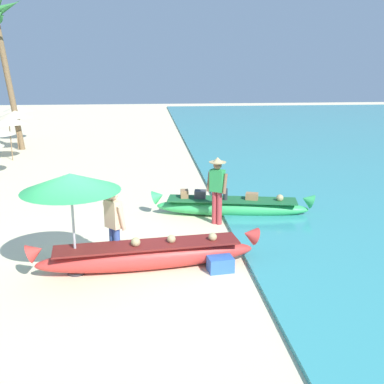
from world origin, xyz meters
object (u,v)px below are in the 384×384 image
(boat_red_foreground, at_px, (148,255))
(boat_green_midground, at_px, (231,206))
(person_tourist_customer, at_px, (114,222))
(person_vendor_hatted, at_px, (217,186))
(patio_umbrella_large, at_px, (70,183))
(cooler_box, at_px, (220,264))

(boat_red_foreground, bearing_deg, boat_green_midground, 54.93)
(boat_red_foreground, bearing_deg, person_tourist_customer, 152.88)
(boat_red_foreground, xyz_separation_m, boat_green_midground, (2.34, 3.33, -0.02))
(person_vendor_hatted, relative_size, person_tourist_customer, 1.10)
(boat_green_midground, bearing_deg, person_vendor_hatted, -127.77)
(boat_green_midground, relative_size, patio_umbrella_large, 2.16)
(person_tourist_customer, xyz_separation_m, patio_umbrella_large, (-0.77, -0.44, 0.98))
(boat_red_foreground, distance_m, person_vendor_hatted, 3.33)
(boat_green_midground, xyz_separation_m, patio_umbrella_large, (-3.80, -3.42, 1.62))
(cooler_box, bearing_deg, person_vendor_hatted, 75.12)
(person_vendor_hatted, height_order, person_tourist_customer, person_vendor_hatted)
(person_vendor_hatted, xyz_separation_m, cooler_box, (-0.36, -2.95, -0.89))
(boat_red_foreground, xyz_separation_m, cooler_box, (1.47, -0.27, -0.14))
(boat_red_foreground, distance_m, patio_umbrella_large, 2.17)
(boat_red_foreground, xyz_separation_m, person_tourist_customer, (-0.69, 0.36, 0.62))
(boat_green_midground, relative_size, cooler_box, 8.89)
(boat_red_foreground, relative_size, patio_umbrella_large, 2.31)
(boat_green_midground, height_order, patio_umbrella_large, patio_umbrella_large)
(cooler_box, bearing_deg, boat_green_midground, 68.61)
(boat_red_foreground, bearing_deg, patio_umbrella_large, -176.55)
(boat_green_midground, bearing_deg, boat_red_foreground, -125.07)
(boat_red_foreground, distance_m, boat_green_midground, 4.07)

